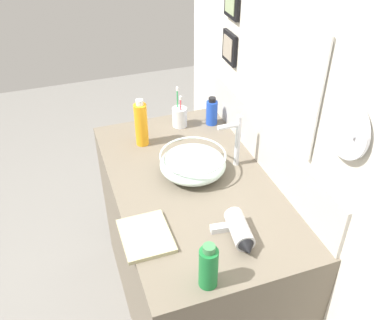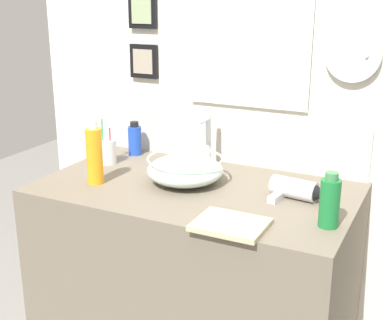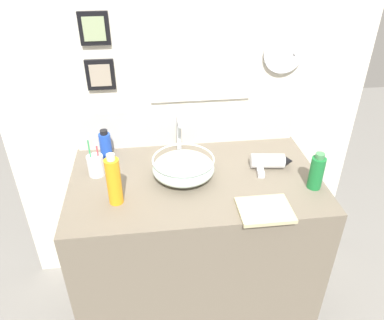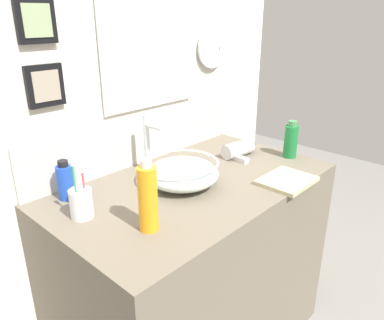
{
  "view_description": "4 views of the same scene",
  "coord_description": "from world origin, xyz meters",
  "px_view_note": "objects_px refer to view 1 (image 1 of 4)",
  "views": [
    {
      "loc": [
        1.33,
        -0.47,
        1.98
      ],
      "look_at": [
        -0.02,
        0.0,
        0.95
      ],
      "focal_mm": 40.0,
      "sensor_mm": 36.0,
      "label": 1
    },
    {
      "loc": [
        0.8,
        -1.65,
        1.54
      ],
      "look_at": [
        -0.02,
        0.0,
        0.95
      ],
      "focal_mm": 50.0,
      "sensor_mm": 36.0,
      "label": 2
    },
    {
      "loc": [
        -0.19,
        -1.39,
        1.84
      ],
      "look_at": [
        -0.02,
        0.0,
        0.95
      ],
      "focal_mm": 35.0,
      "sensor_mm": 36.0,
      "label": 3
    },
    {
      "loc": [
        -0.99,
        -0.91,
        1.48
      ],
      "look_at": [
        -0.02,
        0.0,
        0.95
      ],
      "focal_mm": 35.0,
      "sensor_mm": 36.0,
      "label": 4
    }
  ],
  "objects_px": {
    "faucet": "(236,138)",
    "toothbrush_cup": "(180,117)",
    "glass_bowl_sink": "(193,163)",
    "hair_drier": "(239,232)",
    "shampoo_bottle": "(208,267)",
    "hand_towel": "(146,236)",
    "soap_dispenser": "(212,112)",
    "spray_bottle": "(141,124)"
  },
  "relations": [
    {
      "from": "glass_bowl_sink",
      "to": "toothbrush_cup",
      "type": "distance_m",
      "value": 0.4
    },
    {
      "from": "hand_towel",
      "to": "spray_bottle",
      "type": "bearing_deg",
      "value": 167.06
    },
    {
      "from": "soap_dispenser",
      "to": "hand_towel",
      "type": "bearing_deg",
      "value": -37.76
    },
    {
      "from": "spray_bottle",
      "to": "hand_towel",
      "type": "relative_size",
      "value": 1.08
    },
    {
      "from": "toothbrush_cup",
      "to": "hand_towel",
      "type": "distance_m",
      "value": 0.79
    },
    {
      "from": "hair_drier",
      "to": "toothbrush_cup",
      "type": "height_order",
      "value": "toothbrush_cup"
    },
    {
      "from": "hair_drier",
      "to": "spray_bottle",
      "type": "bearing_deg",
      "value": -166.2
    },
    {
      "from": "faucet",
      "to": "hand_towel",
      "type": "relative_size",
      "value": 1.14
    },
    {
      "from": "shampoo_bottle",
      "to": "hand_towel",
      "type": "xyz_separation_m",
      "value": [
        -0.26,
        -0.14,
        -0.07
      ]
    },
    {
      "from": "glass_bowl_sink",
      "to": "shampoo_bottle",
      "type": "height_order",
      "value": "shampoo_bottle"
    },
    {
      "from": "glass_bowl_sink",
      "to": "spray_bottle",
      "type": "xyz_separation_m",
      "value": [
        -0.3,
        -0.15,
        0.06
      ]
    },
    {
      "from": "hair_drier",
      "to": "soap_dispenser",
      "type": "distance_m",
      "value": 0.81
    },
    {
      "from": "glass_bowl_sink",
      "to": "soap_dispenser",
      "type": "height_order",
      "value": "soap_dispenser"
    },
    {
      "from": "shampoo_bottle",
      "to": "faucet",
      "type": "bearing_deg",
      "value": 148.86
    },
    {
      "from": "faucet",
      "to": "toothbrush_cup",
      "type": "xyz_separation_m",
      "value": [
        -0.4,
        -0.12,
        -0.09
      ]
    },
    {
      "from": "hand_towel",
      "to": "shampoo_bottle",
      "type": "bearing_deg",
      "value": 27.58
    },
    {
      "from": "soap_dispenser",
      "to": "hand_towel",
      "type": "distance_m",
      "value": 0.84
    },
    {
      "from": "shampoo_bottle",
      "to": "spray_bottle",
      "type": "bearing_deg",
      "value": 179.99
    },
    {
      "from": "faucet",
      "to": "toothbrush_cup",
      "type": "relative_size",
      "value": 1.19
    },
    {
      "from": "glass_bowl_sink",
      "to": "hand_towel",
      "type": "bearing_deg",
      "value": -43.45
    },
    {
      "from": "faucet",
      "to": "spray_bottle",
      "type": "height_order",
      "value": "faucet"
    },
    {
      "from": "glass_bowl_sink",
      "to": "hair_drier",
      "type": "xyz_separation_m",
      "value": [
        0.42,
        0.03,
        -0.02
      ]
    },
    {
      "from": "hair_drier",
      "to": "faucet",
      "type": "bearing_deg",
      "value": 158.39
    },
    {
      "from": "soap_dispenser",
      "to": "shampoo_bottle",
      "type": "height_order",
      "value": "shampoo_bottle"
    },
    {
      "from": "toothbrush_cup",
      "to": "spray_bottle",
      "type": "distance_m",
      "value": 0.25
    },
    {
      "from": "faucet",
      "to": "toothbrush_cup",
      "type": "distance_m",
      "value": 0.43
    },
    {
      "from": "hair_drier",
      "to": "hand_towel",
      "type": "distance_m",
      "value": 0.34
    },
    {
      "from": "faucet",
      "to": "shampoo_bottle",
      "type": "bearing_deg",
      "value": -31.14
    },
    {
      "from": "faucet",
      "to": "hair_drier",
      "type": "xyz_separation_m",
      "value": [
        0.42,
        -0.17,
        -0.11
      ]
    },
    {
      "from": "toothbrush_cup",
      "to": "soap_dispenser",
      "type": "height_order",
      "value": "toothbrush_cup"
    },
    {
      "from": "shampoo_bottle",
      "to": "hand_towel",
      "type": "distance_m",
      "value": 0.31
    },
    {
      "from": "glass_bowl_sink",
      "to": "hand_towel",
      "type": "height_order",
      "value": "glass_bowl_sink"
    },
    {
      "from": "soap_dispenser",
      "to": "faucet",
      "type": "bearing_deg",
      "value": -5.69
    },
    {
      "from": "faucet",
      "to": "hair_drier",
      "type": "relative_size",
      "value": 1.19
    },
    {
      "from": "spray_bottle",
      "to": "hand_towel",
      "type": "height_order",
      "value": "spray_bottle"
    },
    {
      "from": "hair_drier",
      "to": "toothbrush_cup",
      "type": "bearing_deg",
      "value": 177.02
    },
    {
      "from": "hand_towel",
      "to": "faucet",
      "type": "bearing_deg",
      "value": 122.2
    },
    {
      "from": "hand_towel",
      "to": "toothbrush_cup",
      "type": "bearing_deg",
      "value": 153.04
    },
    {
      "from": "toothbrush_cup",
      "to": "soap_dispenser",
      "type": "bearing_deg",
      "value": 77.66
    },
    {
      "from": "faucet",
      "to": "shampoo_bottle",
      "type": "xyz_separation_m",
      "value": [
        0.56,
        -0.34,
        -0.06
      ]
    },
    {
      "from": "faucet",
      "to": "hair_drier",
      "type": "distance_m",
      "value": 0.46
    },
    {
      "from": "glass_bowl_sink",
      "to": "faucet",
      "type": "relative_size",
      "value": 1.15
    }
  ]
}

